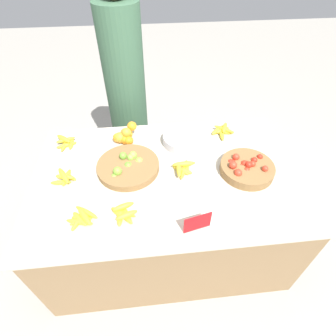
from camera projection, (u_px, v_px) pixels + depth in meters
name	position (u px, v px, depth m)	size (l,w,h in m)	color
ground_plane	(168.00, 236.00, 2.24)	(12.00, 12.00, 0.00)	#A39E93
market_table	(168.00, 209.00, 1.97)	(1.74, 1.12, 0.77)	olive
lime_bowl	(128.00, 166.00, 1.72)	(0.41, 0.41, 0.09)	olive
tomato_basket	(247.00, 168.00, 1.69)	(0.35, 0.35, 0.10)	olive
orange_pile	(124.00, 135.00, 1.92)	(0.18, 0.17, 0.12)	orange
metal_bowl	(183.00, 139.00, 1.91)	(0.29, 0.29, 0.07)	#B7B7BF
price_sign	(197.00, 223.00, 1.36)	(0.15, 0.04, 0.12)	red
banana_bunch_back_center	(82.00, 218.00, 1.43)	(0.19, 0.16, 0.06)	yellow
banana_bunch_middle_right	(222.00, 130.00, 2.00)	(0.19, 0.19, 0.06)	yellow
banana_bunch_front_center	(65.00, 177.00, 1.64)	(0.16, 0.16, 0.06)	yellow
banana_bunch_middle_left	(183.00, 168.00, 1.70)	(0.16, 0.18, 0.06)	yellow
banana_bunch_front_right	(66.00, 142.00, 1.90)	(0.15, 0.16, 0.06)	yellow
banana_bunch_front_left	(123.00, 213.00, 1.45)	(0.16, 0.16, 0.06)	yellow
vendor_person	(127.00, 97.00, 2.33)	(0.34, 0.34, 1.74)	#385B42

